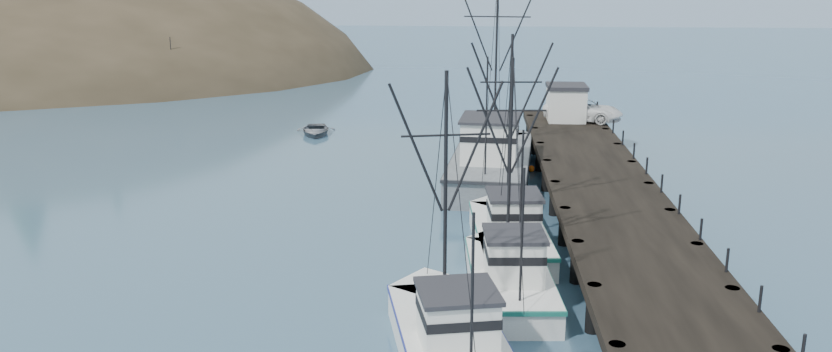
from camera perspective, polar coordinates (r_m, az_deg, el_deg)
The scene contains 12 objects.
ground at distance 32.36m, azimuth -8.26°, elevation -10.99°, with size 400.00×400.00×0.00m, color #32536F.
pier at distance 46.73m, azimuth 12.91°, elevation -0.78°, with size 6.00×44.00×2.00m.
distant_ridge at distance 198.94m, azimuth 4.82°, elevation 10.90°, with size 360.00×40.00×26.00m, color #9EB2C6.
distant_ridge_far at distance 218.85m, azimuth -8.71°, elevation 11.16°, with size 180.00×25.00×18.00m, color silver.
moored_sailboats at distance 95.79m, azimuth -18.73°, elevation 5.96°, with size 23.32×19.69×6.35m.
trawler_near at distance 35.60m, azimuth 6.56°, elevation -7.00°, with size 3.91×10.24×10.50m.
trawler_mid at distance 30.08m, azimuth 2.33°, elevation -11.21°, with size 5.42×10.84×10.74m.
trawler_far at distance 41.05m, azimuth 6.56°, elevation -3.97°, with size 4.10×10.66×10.96m.
work_vessel at distance 53.69m, azimuth 5.36°, elevation 1.07°, with size 6.27×16.63×13.71m.
pier_shed at distance 63.77m, azimuth 10.51°, elevation 5.12°, with size 3.00×3.20×2.80m.
pickup_truck at distance 64.04m, azimuth 11.68°, elevation 4.57°, with size 2.76×5.99×1.66m, color white.
motorboat at distance 68.07m, azimuth -7.09°, elevation 2.94°, with size 3.36×4.71×0.97m, color slate.
Camera 1 is at (6.42, -28.41, 14.11)m, focal length 35.00 mm.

